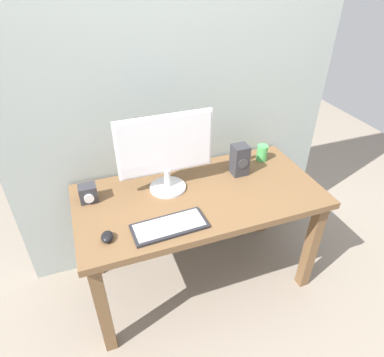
{
  "coord_description": "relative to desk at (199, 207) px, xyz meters",
  "views": [
    {
      "loc": [
        -0.59,
        -1.47,
        1.94
      ],
      "look_at": [
        -0.05,
        0.0,
        0.86
      ],
      "focal_mm": 31.58,
      "sensor_mm": 36.0,
      "label": 1
    }
  ],
  "objects": [
    {
      "name": "coffee_mug",
      "position": [
        0.53,
        0.21,
        0.16
      ],
      "size": [
        0.07,
        0.07,
        0.11
      ],
      "primitive_type": "cylinder",
      "color": "#4CB259",
      "rests_on": "desk"
    },
    {
      "name": "keyboard_primary",
      "position": [
        -0.25,
        -0.22,
        0.11
      ],
      "size": [
        0.4,
        0.18,
        0.02
      ],
      "color": "#232328",
      "rests_on": "desk"
    },
    {
      "name": "mouse",
      "position": [
        -0.57,
        -0.2,
        0.12
      ],
      "size": [
        0.08,
        0.09,
        0.04
      ],
      "primitive_type": "ellipsoid",
      "rotation": [
        0.0,
        0.0,
        -0.2
      ],
      "color": "black",
      "rests_on": "desk"
    },
    {
      "name": "monitor",
      "position": [
        -0.16,
        0.12,
        0.36
      ],
      "size": [
        0.55,
        0.22,
        0.47
      ],
      "color": "silver",
      "rests_on": "desk"
    },
    {
      "name": "desk",
      "position": [
        0.0,
        0.0,
        0.0
      ],
      "size": [
        1.45,
        0.71,
        0.74
      ],
      "color": "brown",
      "rests_on": "ground_plane"
    },
    {
      "name": "ground_plane",
      "position": [
        0.0,
        0.0,
        -0.64
      ],
      "size": [
        6.0,
        6.0,
        0.0
      ],
      "primitive_type": "plane",
      "color": "gray"
    },
    {
      "name": "wall_back",
      "position": [
        0.0,
        0.4,
        0.86
      ],
      "size": [
        2.15,
        0.04,
        3.0
      ],
      "primitive_type": "cube",
      "color": "#9EA8A3",
      "rests_on": "ground_plane"
    },
    {
      "name": "audio_controller",
      "position": [
        -0.62,
        0.16,
        0.15
      ],
      "size": [
        0.1,
        0.09,
        0.1
      ],
      "color": "#333338",
      "rests_on": "desk"
    },
    {
      "name": "speaker_right",
      "position": [
        0.31,
        0.12,
        0.2
      ],
      "size": [
        0.1,
        0.1,
        0.2
      ],
      "color": "#333338",
      "rests_on": "desk"
    }
  ]
}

